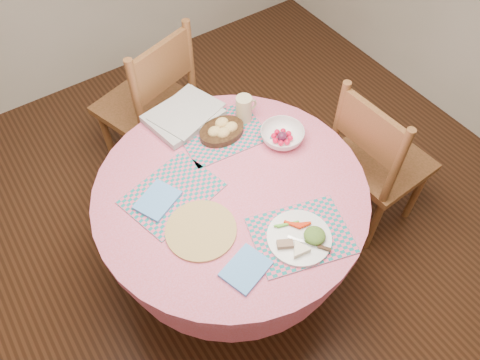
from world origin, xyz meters
The scene contains 15 objects.
ground centered at (0.00, 0.00, 0.00)m, with size 4.00×4.00×0.00m, color #331C0F.
dining_table centered at (0.00, 0.00, 0.56)m, with size 1.24×1.24×0.75m.
chair_right centered at (0.84, -0.13, 0.52)m, with size 0.47×0.49×1.00m.
chair_back centered at (0.04, 0.90, 0.55)m, with size 0.61×0.59×1.05m.
placemat_front centered at (0.11, -0.36, 0.75)m, with size 0.40×0.30×0.01m, color #157878.
placemat_left centered at (-0.23, 0.12, 0.75)m, with size 0.40×0.30×0.01m, color #157878.
placemat_back centered at (0.15, 0.31, 0.75)m, with size 0.40×0.30×0.01m, color #157878.
wicker_trivet centered at (-0.22, -0.11, 0.76)m, with size 0.30×0.30×0.01m, color #AA8D49.
napkin_near centered at (-0.17, -0.36, 0.76)m, with size 0.18×0.14×0.01m, color #5899E4.
napkin_far centered at (-0.30, 0.12, 0.76)m, with size 0.18×0.14×0.01m, color #5899E4.
dinner_plate centered at (0.10, -0.38, 0.77)m, with size 0.27×0.27×0.05m.
bread_bowl centered at (0.15, 0.30, 0.78)m, with size 0.23×0.23×0.08m.
latte_mug centered at (0.30, 0.33, 0.82)m, with size 0.12×0.08×0.14m.
fruit_bowl centered at (0.37, 0.11, 0.78)m, with size 0.24×0.24×0.07m.
newspaper_stack centered at (0.05, 0.50, 0.78)m, with size 0.40×0.34×0.04m.
Camera 1 is at (-0.67, -1.05, 2.43)m, focal length 35.00 mm.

